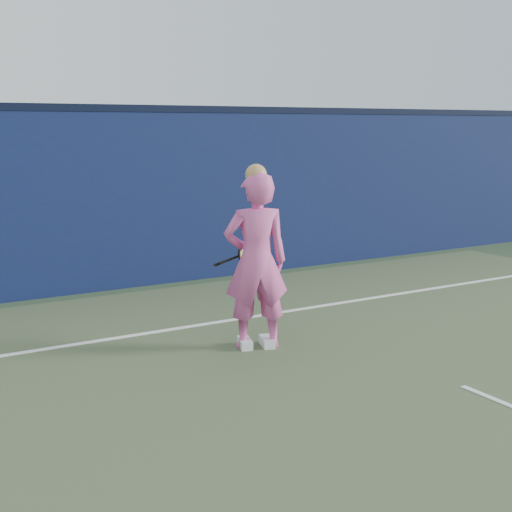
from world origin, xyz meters
TOP-DOWN VIEW (x-y plane):
  - backstop_wall at (0.00, 6.50)m, footprint 24.00×0.40m
  - wall_cap at (0.00, 6.50)m, footprint 24.00×0.42m
  - player at (-0.99, 2.96)m, footprint 0.78×0.63m
  - racket at (-0.85, 3.41)m, footprint 0.53×0.13m

SIDE VIEW (x-z plane):
  - racket at x=-0.85m, z-range 0.78..1.06m
  - player at x=-0.99m, z-range -0.03..1.90m
  - backstop_wall at x=0.00m, z-range 0.00..2.50m
  - wall_cap at x=0.00m, z-range 2.50..2.60m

